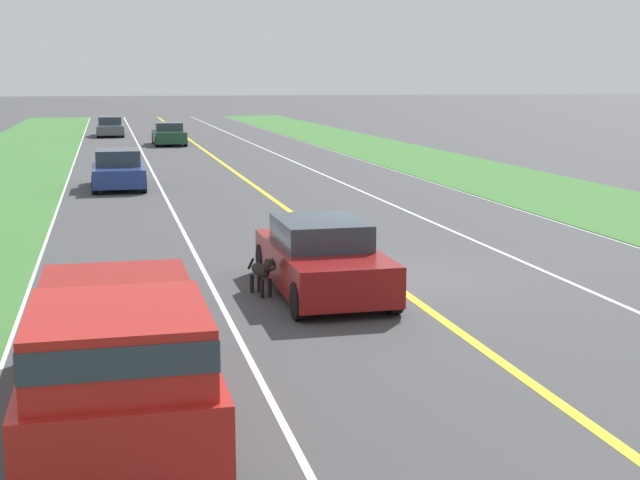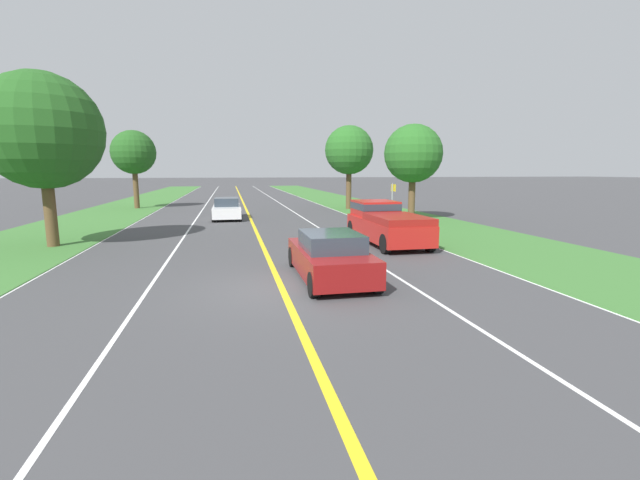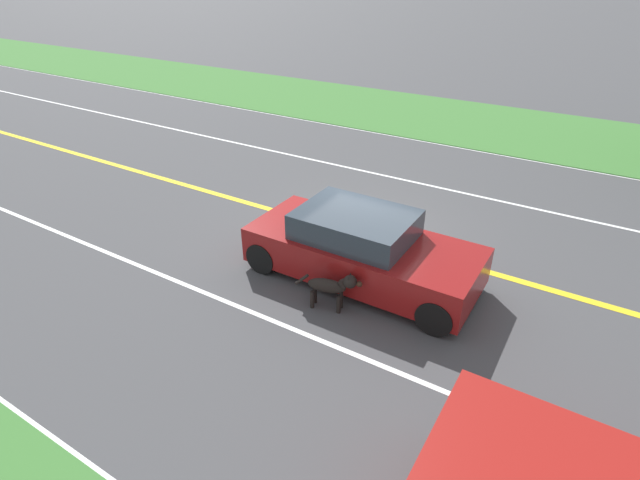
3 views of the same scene
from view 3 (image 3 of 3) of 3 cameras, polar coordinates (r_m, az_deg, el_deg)
name	(u,v)px [view 3 (image 3 of 3)]	position (r m, az deg, el deg)	size (l,w,h in m)	color
ground_plane	(360,235)	(11.32, 4.65, 0.53)	(400.00, 400.00, 0.00)	#424244
centre_divider_line	(360,235)	(11.31, 4.65, 0.54)	(0.18, 160.00, 0.01)	yellow
lane_edge_line_right	(96,473)	(7.27, -24.26, -23.08)	(0.14, 160.00, 0.01)	white
lane_edge_line_left	(459,147)	(17.35, 15.56, 10.17)	(0.14, 160.00, 0.01)	white
lane_dash_same_dir	(268,319)	(8.84, -6.01, -8.92)	(0.10, 160.00, 0.01)	white
lane_dash_oncoming	(419,183)	(14.22, 11.21, 6.40)	(0.10, 160.00, 0.01)	white
grass_verge_left	(484,124)	(20.13, 18.24, 12.46)	(6.00, 160.00, 0.03)	#3D7533
ego_car	(361,249)	(9.52, 4.72, -1.00)	(1.87, 4.41, 1.38)	maroon
dog	(332,286)	(8.75, 1.44, -5.30)	(0.44, 1.21, 0.79)	black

